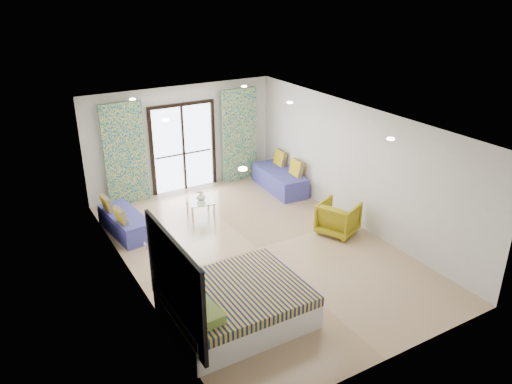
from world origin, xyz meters
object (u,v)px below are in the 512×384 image
bed (235,304)px  armchair (338,216)px  daybed_right (280,179)px  coffee_table (200,203)px  daybed_left (125,222)px

bed → armchair: (3.35, 1.55, 0.08)m
daybed_right → coffee_table: daybed_right is taller
bed → armchair: bearing=24.8°
bed → daybed_right: size_ratio=1.15×
bed → armchair: 3.69m
daybed_right → bed: bearing=-126.4°
bed → coffee_table: (1.12, 3.81, 0.03)m
daybed_left → bed: bearing=-87.3°
daybed_right → coffee_table: bearing=-166.2°
daybed_left → armchair: bearing=-36.9°
bed → armchair: size_ratio=2.74×
coffee_table → armchair: bearing=-45.5°
bed → daybed_left: (-0.63, 3.89, -0.06)m
bed → coffee_table: bed is taller
daybed_right → daybed_left: bearing=-171.3°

